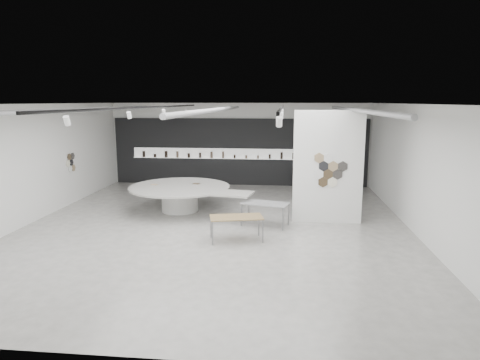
# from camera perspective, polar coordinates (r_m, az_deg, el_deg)

# --- Properties ---
(room) EXTENTS (12.02, 14.02, 3.82)m
(room) POSITION_cam_1_polar(r_m,az_deg,el_deg) (13.08, -3.79, 2.50)
(room) COLOR #A3A099
(room) RESTS_ON ground
(back_wall_display) EXTENTS (11.80, 0.27, 3.10)m
(back_wall_display) POSITION_cam_1_polar(r_m,az_deg,el_deg) (19.95, -0.38, 3.74)
(back_wall_display) COLOR black
(back_wall_display) RESTS_ON ground
(partition_column) EXTENTS (2.20, 0.38, 3.60)m
(partition_column) POSITION_cam_1_polar(r_m,az_deg,el_deg) (13.99, 11.61, 1.69)
(partition_column) COLOR white
(partition_column) RESTS_ON ground
(display_island) EXTENTS (4.83, 4.19, 0.92)m
(display_island) POSITION_cam_1_polar(r_m,az_deg,el_deg) (15.36, -7.81, -1.99)
(display_island) COLOR white
(display_island) RESTS_ON ground
(sample_table_wood) EXTENTS (1.60, 1.05, 0.69)m
(sample_table_wood) POSITION_cam_1_polar(r_m,az_deg,el_deg) (12.05, -0.49, -5.15)
(sample_table_wood) COLOR olive
(sample_table_wood) RESTS_ON ground
(sample_table_stone) EXTENTS (1.58, 1.09, 0.74)m
(sample_table_stone) POSITION_cam_1_polar(r_m,az_deg,el_deg) (13.46, 3.38, -3.33)
(sample_table_stone) COLOR gray
(sample_table_stone) RESTS_ON ground
(kitchen_counter) EXTENTS (1.86, 0.89, 1.41)m
(kitchen_counter) POSITION_cam_1_polar(r_m,az_deg,el_deg) (19.64, 9.72, 0.44)
(kitchen_counter) COLOR white
(kitchen_counter) RESTS_ON ground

